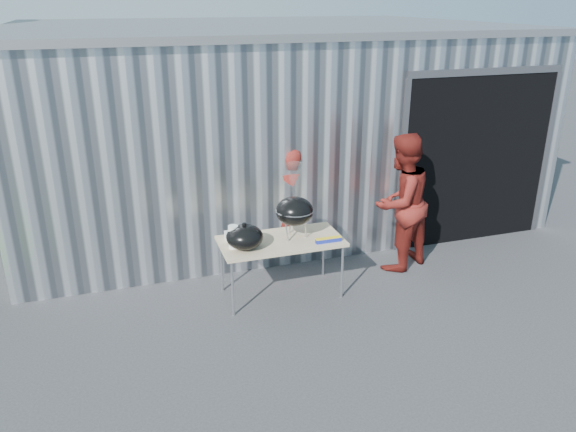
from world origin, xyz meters
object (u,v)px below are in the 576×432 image
object	(u,v)px
kettle_grill	(295,206)
person_bystander	(401,203)
folding_table	(281,243)
person_cook	(289,206)

from	to	relation	value
kettle_grill	person_bystander	xyz separation A→B (m)	(1.59, 0.24, -0.22)
folding_table	kettle_grill	world-z (taller)	kettle_grill
folding_table	kettle_grill	xyz separation A→B (m)	(0.18, 0.03, 0.46)
kettle_grill	person_bystander	bearing A→B (deg)	8.57
folding_table	kettle_grill	distance (m)	0.49
person_cook	kettle_grill	bearing A→B (deg)	69.14
person_cook	person_bystander	world-z (taller)	person_bystander
person_cook	person_bystander	size ratio (longest dim) A/B	0.88
kettle_grill	person_bystander	distance (m)	1.62
folding_table	person_bystander	size ratio (longest dim) A/B	0.80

